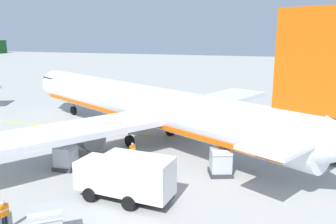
{
  "coord_description": "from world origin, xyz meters",
  "views": [
    {
      "loc": [
        -37.14,
        8.89,
        10.39
      ],
      "look_at": [
        -4.82,
        18.95,
        2.57
      ],
      "focal_mm": 37.13,
      "sensor_mm": 36.0,
      "label": 1
    }
  ],
  "objects": [
    {
      "name": "cargo_container_mid",
      "position": [
        -12.9,
        12.35,
        0.97
      ],
      "size": [
        2.12,
        2.12,
        2.06
      ],
      "color": "#333338",
      "rests_on": "ground"
    },
    {
      "name": "cargo_container_far",
      "position": [
        -15.32,
        23.93,
        0.91
      ],
      "size": [
        1.66,
        1.66,
        1.93
      ],
      "color": "#333338",
      "rests_on": "ground"
    },
    {
      "name": "service_truck_baggage",
      "position": [
        -18.64,
        17.39,
        1.63
      ],
      "size": [
        2.88,
        6.4,
        2.98
      ],
      "color": "white",
      "rests_on": "ground"
    },
    {
      "name": "crew_loader_left",
      "position": [
        -23.77,
        22.17,
        1.02
      ],
      "size": [
        0.62,
        0.31,
        1.72
      ],
      "color": "#191E33",
      "rests_on": "ground"
    },
    {
      "name": "crew_loader_right",
      "position": [
        -12.38,
        23.22,
        1.01
      ],
      "size": [
        0.42,
        0.56,
        1.71
      ],
      "color": "#191E33",
      "rests_on": "ground"
    },
    {
      "name": "apron_guide_line",
      "position": [
        -4.81,
        16.42,
        0.01
      ],
      "size": [
        0.3,
        60.0,
        0.01
      ],
      "primitive_type": "cube",
      "color": "yellow",
      "rests_on": "ground"
    },
    {
      "name": "crew_supervisor",
      "position": [
        -12.49,
        19.57,
        0.98
      ],
      "size": [
        0.57,
        0.41,
        1.67
      ],
      "color": "#191E33",
      "rests_on": "ground"
    },
    {
      "name": "crew_marshaller",
      "position": [
        -13.25,
        26.44,
        1.06
      ],
      "size": [
        0.36,
        0.6,
        1.79
      ],
      "color": "#191E33",
      "rests_on": "ground"
    },
    {
      "name": "airliner_foreground",
      "position": [
        -6.25,
        20.92,
        3.39
      ],
      "size": [
        32.18,
        37.99,
        11.9
      ],
      "color": "white",
      "rests_on": "ground"
    }
  ]
}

